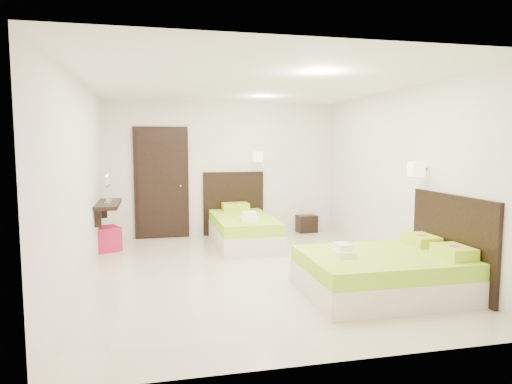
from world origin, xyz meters
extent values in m
plane|color=beige|center=(0.00, 0.00, 0.00)|extent=(5.50, 5.50, 0.00)
cube|color=beige|center=(0.19, 1.75, 0.16)|extent=(1.00, 2.00, 0.32)
cube|color=#86CB20|center=(0.19, 1.75, 0.42)|extent=(0.99, 1.98, 0.20)
cube|color=black|center=(0.19, 2.72, 0.62)|extent=(1.20, 0.05, 1.25)
cube|color=#BED727|center=(0.19, 2.50, 0.59)|extent=(0.50, 0.34, 0.14)
cylinder|color=#D13189|center=(0.19, 2.50, 0.66)|extent=(0.12, 0.12, 0.00)
cube|color=white|center=(0.19, 1.20, 0.56)|extent=(0.30, 0.22, 0.08)
cube|color=white|center=(0.19, 1.20, 0.64)|extent=(0.22, 0.16, 0.08)
cube|color=beige|center=(0.63, 2.57, 1.55)|extent=(0.18, 0.18, 0.20)
cylinder|color=#2D2116|center=(0.63, 2.65, 1.55)|extent=(0.03, 0.16, 0.03)
cube|color=beige|center=(1.31, -1.26, 0.15)|extent=(1.88, 1.41, 0.30)
cube|color=#86CB20|center=(1.31, -1.26, 0.40)|extent=(1.86, 1.40, 0.19)
cube|color=black|center=(2.22, -1.26, 0.59)|extent=(0.05, 1.60, 1.18)
cube|color=#BED727|center=(2.01, -1.59, 0.56)|extent=(0.32, 0.47, 0.13)
cylinder|color=#D13189|center=(2.01, -1.59, 0.62)|extent=(0.11, 0.11, 0.00)
cube|color=#BED727|center=(2.01, -0.93, 0.56)|extent=(0.32, 0.47, 0.13)
cylinder|color=#D13189|center=(2.01, -0.93, 0.62)|extent=(0.11, 0.11, 0.00)
cube|color=white|center=(0.79, -1.26, 0.53)|extent=(0.21, 0.28, 0.08)
cube|color=white|center=(0.79, -1.26, 0.60)|extent=(0.16, 0.21, 0.08)
cube|color=beige|center=(2.07, -0.66, 1.46)|extent=(0.17, 0.17, 0.19)
cylinder|color=#2D2116|center=(2.15, -0.66, 1.46)|extent=(0.16, 0.03, 0.03)
cube|color=black|center=(1.68, 2.66, 0.17)|extent=(0.41, 0.37, 0.35)
cube|color=#9D153D|center=(-2.15, 1.79, 0.21)|extent=(0.55, 0.55, 0.41)
cube|color=black|center=(-1.20, 2.71, 1.05)|extent=(1.02, 0.06, 2.14)
cube|color=black|center=(-1.20, 2.67, 1.05)|extent=(0.88, 0.04, 2.06)
cylinder|color=silver|center=(-0.85, 2.64, 1.00)|extent=(0.03, 0.10, 0.03)
cube|color=black|center=(-2.08, 1.60, 0.82)|extent=(0.35, 1.20, 0.06)
cube|color=black|center=(-2.19, 1.15, 0.67)|extent=(0.10, 0.04, 0.30)
cube|color=black|center=(-2.19, 2.05, 0.67)|extent=(0.10, 0.04, 0.30)
cylinder|color=silver|center=(-2.08, 1.45, 0.86)|extent=(0.10, 0.10, 0.02)
cylinder|color=silver|center=(-2.08, 1.45, 0.98)|extent=(0.02, 0.02, 0.22)
cone|color=silver|center=(-2.08, 1.45, 1.11)|extent=(0.07, 0.07, 0.04)
cylinder|color=white|center=(-2.08, 1.45, 1.20)|extent=(0.02, 0.02, 0.15)
sphere|color=#FFB23F|center=(-2.08, 1.45, 1.29)|extent=(0.02, 0.02, 0.02)
cylinder|color=silver|center=(-2.08, 1.75, 0.86)|extent=(0.10, 0.10, 0.02)
cylinder|color=silver|center=(-2.08, 1.75, 0.98)|extent=(0.02, 0.02, 0.22)
cone|color=silver|center=(-2.08, 1.75, 1.11)|extent=(0.07, 0.07, 0.04)
cylinder|color=white|center=(-2.08, 1.75, 1.20)|extent=(0.02, 0.02, 0.15)
sphere|color=#FFB23F|center=(-2.08, 1.75, 1.29)|extent=(0.02, 0.02, 0.02)
camera|label=1|loc=(-1.35, -6.11, 1.79)|focal=32.00mm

